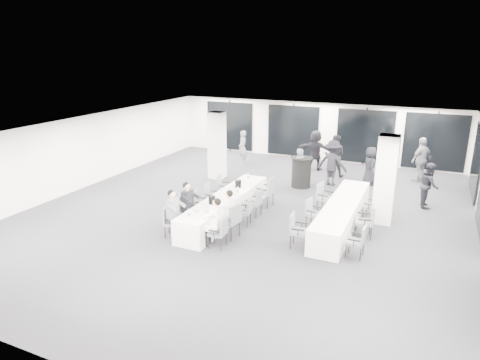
# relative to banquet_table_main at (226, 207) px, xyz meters

# --- Properties ---
(room) EXTENTS (14.04, 16.04, 2.84)m
(room) POSITION_rel_banquet_table_main_xyz_m (1.35, 1.83, 1.01)
(room) COLOR #222227
(room) RESTS_ON ground
(column_left) EXTENTS (0.60, 0.60, 2.80)m
(column_left) POSITION_rel_banquet_table_main_xyz_m (-2.33, 3.92, 1.02)
(column_left) COLOR silver
(column_left) RESTS_ON floor
(column_right) EXTENTS (0.60, 0.60, 2.80)m
(column_right) POSITION_rel_banquet_table_main_xyz_m (4.67, 1.72, 1.02)
(column_right) COLOR silver
(column_right) RESTS_ON floor
(banquet_table_main) EXTENTS (0.90, 5.00, 0.75)m
(banquet_table_main) POSITION_rel_banquet_table_main_xyz_m (0.00, 0.00, 0.00)
(banquet_table_main) COLOR silver
(banquet_table_main) RESTS_ON floor
(banquet_table_side) EXTENTS (0.90, 5.00, 0.75)m
(banquet_table_side) POSITION_rel_banquet_table_main_xyz_m (3.56, 0.90, 0.00)
(banquet_table_side) COLOR silver
(banquet_table_side) RESTS_ON floor
(cocktail_table) EXTENTS (0.86, 0.86, 1.19)m
(cocktail_table) POSITION_rel_banquet_table_main_xyz_m (1.28, 4.17, 0.23)
(cocktail_table) COLOR black
(cocktail_table) RESTS_ON floor
(chair_main_left_near) EXTENTS (0.55, 0.57, 0.89)m
(chair_main_left_near) POSITION_rel_banquet_table_main_xyz_m (-0.83, -1.97, 0.13)
(chair_main_left_near) COLOR #53555B
(chair_main_left_near) RESTS_ON floor
(chair_main_left_second) EXTENTS (0.52, 0.57, 0.96)m
(chair_main_left_second) POSITION_rel_banquet_table_main_xyz_m (-0.83, -1.13, 0.17)
(chair_main_left_second) COLOR #53555B
(chair_main_left_second) RESTS_ON floor
(chair_main_left_mid) EXTENTS (0.52, 0.55, 0.87)m
(chair_main_left_mid) POSITION_rel_banquet_table_main_xyz_m (-0.82, -0.27, 0.12)
(chair_main_left_mid) COLOR #53555B
(chair_main_left_mid) RESTS_ON floor
(chair_main_left_fourth) EXTENTS (0.47, 0.52, 0.89)m
(chair_main_left_fourth) POSITION_rel_banquet_table_main_xyz_m (-0.83, 0.51, 0.13)
(chair_main_left_fourth) COLOR #53555B
(chair_main_left_fourth) RESTS_ON floor
(chair_main_left_far) EXTENTS (0.56, 0.59, 0.94)m
(chair_main_left_far) POSITION_rel_banquet_table_main_xyz_m (-0.83, 1.46, 0.16)
(chair_main_left_far) COLOR #53555B
(chair_main_left_far) RESTS_ON floor
(chair_main_right_near) EXTENTS (0.46, 0.51, 0.88)m
(chair_main_right_near) POSITION_rel_banquet_table_main_xyz_m (0.83, -2.04, 0.13)
(chair_main_right_near) COLOR #53555B
(chair_main_right_near) RESTS_ON floor
(chair_main_right_second) EXTENTS (0.60, 0.64, 1.03)m
(chair_main_right_second) POSITION_rel_banquet_table_main_xyz_m (0.84, -1.31, 0.21)
(chair_main_right_second) COLOR #53555B
(chair_main_right_second) RESTS_ON floor
(chair_main_right_mid) EXTENTS (0.48, 0.52, 0.86)m
(chair_main_right_mid) POSITION_rel_banquet_table_main_xyz_m (0.82, -0.27, 0.11)
(chair_main_right_mid) COLOR #53555B
(chair_main_right_mid) RESTS_ON floor
(chair_main_right_fourth) EXTENTS (0.48, 0.53, 0.89)m
(chair_main_right_fourth) POSITION_rel_banquet_table_main_xyz_m (0.83, 0.53, 0.13)
(chair_main_right_fourth) COLOR #53555B
(chair_main_right_fourth) RESTS_ON floor
(chair_main_right_far) EXTENTS (0.57, 0.62, 1.03)m
(chair_main_right_far) POSITION_rel_banquet_table_main_xyz_m (0.84, 1.55, 0.21)
(chair_main_right_far) COLOR #53555B
(chair_main_right_far) RESTS_ON floor
(chair_side_left_near) EXTENTS (0.52, 0.57, 0.96)m
(chair_side_left_near) POSITION_rel_banquet_table_main_xyz_m (2.72, -1.11, 0.17)
(chair_side_left_near) COLOR #53555B
(chair_side_left_near) RESTS_ON floor
(chair_side_left_mid) EXTENTS (0.51, 0.55, 0.87)m
(chair_side_left_mid) POSITION_rel_banquet_table_main_xyz_m (2.73, 0.48, 0.12)
(chair_side_left_mid) COLOR #53555B
(chair_side_left_mid) RESTS_ON floor
(chair_side_left_far) EXTENTS (0.56, 0.60, 0.96)m
(chair_side_left_far) POSITION_rel_banquet_table_main_xyz_m (2.72, 1.93, 0.18)
(chair_side_left_far) COLOR #53555B
(chair_side_left_far) RESTS_ON floor
(chair_side_right_near) EXTENTS (0.46, 0.51, 0.89)m
(chair_side_right_near) POSITION_rel_banquet_table_main_xyz_m (4.39, -1.06, 0.13)
(chair_side_right_near) COLOR #53555B
(chair_side_right_near) RESTS_ON floor
(chair_side_right_mid) EXTENTS (0.60, 0.63, 0.99)m
(chair_side_right_mid) POSITION_rel_banquet_table_main_xyz_m (4.39, 0.31, 0.19)
(chair_side_right_mid) COLOR #53555B
(chair_side_right_mid) RESTS_ON floor
(chair_side_right_far) EXTENTS (0.54, 0.57, 0.90)m
(chair_side_right_far) POSITION_rel_banquet_table_main_xyz_m (4.38, 1.75, 0.14)
(chair_side_right_far) COLOR #53555B
(chair_side_right_far) RESTS_ON floor
(seated_guest_a) EXTENTS (0.50, 0.38, 1.44)m
(seated_guest_a) POSITION_rel_banquet_table_main_xyz_m (-0.67, -1.95, 0.44)
(seated_guest_a) COLOR slate
(seated_guest_a) RESTS_ON floor
(seated_guest_b) EXTENTS (0.50, 0.38, 1.44)m
(seated_guest_b) POSITION_rel_banquet_table_main_xyz_m (-0.67, -1.14, 0.44)
(seated_guest_b) COLOR black
(seated_guest_b) RESTS_ON floor
(seated_guest_c) EXTENTS (0.50, 0.38, 1.44)m
(seated_guest_c) POSITION_rel_banquet_table_main_xyz_m (0.67, -2.04, 0.44)
(seated_guest_c) COLOR white
(seated_guest_c) RESTS_ON floor
(seated_guest_d) EXTENTS (0.50, 0.38, 1.44)m
(seated_guest_d) POSITION_rel_banquet_table_main_xyz_m (0.67, -1.29, 0.44)
(seated_guest_d) COLOR white
(seated_guest_d) RESTS_ON floor
(standing_guest_a) EXTENTS (0.76, 0.81, 1.76)m
(standing_guest_a) POSITION_rel_banquet_table_main_xyz_m (1.24, 4.15, 0.50)
(standing_guest_a) COLOR slate
(standing_guest_a) RESTS_ON floor
(standing_guest_b) EXTENTS (1.06, 0.74, 2.04)m
(standing_guest_b) POSITION_rel_banquet_table_main_xyz_m (2.14, 6.19, 0.65)
(standing_guest_b) COLOR black
(standing_guest_b) RESTS_ON floor
(standing_guest_c) EXTENTS (1.43, 0.87, 2.09)m
(standing_guest_c) POSITION_rel_banquet_table_main_xyz_m (2.33, 4.89, 0.67)
(standing_guest_c) COLOR black
(standing_guest_c) RESTS_ON floor
(standing_guest_d) EXTENTS (1.30, 1.40, 2.10)m
(standing_guest_d) POSITION_rel_banquet_table_main_xyz_m (5.54, 6.85, 0.68)
(standing_guest_d) COLOR slate
(standing_guest_d) RESTS_ON floor
(standing_guest_e) EXTENTS (0.79, 0.98, 1.76)m
(standing_guest_e) POSITION_rel_banquet_table_main_xyz_m (3.70, 5.55, 0.51)
(standing_guest_e) COLOR black
(standing_guest_e) RESTS_ON floor
(standing_guest_f) EXTENTS (1.90, 0.77, 2.05)m
(standing_guest_f) POSITION_rel_banquet_table_main_xyz_m (1.12, 6.89, 0.65)
(standing_guest_f) COLOR black
(standing_guest_f) RESTS_ON floor
(standing_guest_g) EXTENTS (0.85, 0.85, 1.83)m
(standing_guest_g) POSITION_rel_banquet_table_main_xyz_m (-2.25, 6.38, 0.54)
(standing_guest_g) COLOR slate
(standing_guest_g) RESTS_ON floor
(standing_guest_h) EXTENTS (0.64, 0.92, 1.78)m
(standing_guest_h) POSITION_rel_banquet_table_main_xyz_m (5.92, 3.80, 0.52)
(standing_guest_h) COLOR black
(standing_guest_h) RESTS_ON floor
(ice_bucket_near) EXTENTS (0.21, 0.21, 0.24)m
(ice_bucket_near) POSITION_rel_banquet_table_main_xyz_m (-0.06, -0.81, 0.49)
(ice_bucket_near) COLOR black
(ice_bucket_near) RESTS_ON banquet_table_main
(ice_bucket_far) EXTENTS (0.22, 0.22, 0.25)m
(ice_bucket_far) POSITION_rel_banquet_table_main_xyz_m (-0.01, 0.99, 0.50)
(ice_bucket_far) COLOR black
(ice_bucket_far) RESTS_ON banquet_table_main
(water_bottle_a) EXTENTS (0.08, 0.08, 0.24)m
(water_bottle_a) POSITION_rel_banquet_table_main_xyz_m (-0.12, -2.06, 0.49)
(water_bottle_a) COLOR silver
(water_bottle_a) RESTS_ON banquet_table_main
(water_bottle_b) EXTENTS (0.07, 0.07, 0.21)m
(water_bottle_b) POSITION_rel_banquet_table_main_xyz_m (0.25, 0.39, 0.48)
(water_bottle_b) COLOR silver
(water_bottle_b) RESTS_ON banquet_table_main
(water_bottle_c) EXTENTS (0.07, 0.07, 0.23)m
(water_bottle_c) POSITION_rel_banquet_table_main_xyz_m (-0.06, 1.94, 0.49)
(water_bottle_c) COLOR silver
(water_bottle_c) RESTS_ON banquet_table_main
(plate_a) EXTENTS (0.21, 0.21, 0.03)m
(plate_a) POSITION_rel_banquet_table_main_xyz_m (-0.15, -1.60, 0.39)
(plate_a) COLOR white
(plate_a) RESTS_ON banquet_table_main
(plate_b) EXTENTS (0.20, 0.20, 0.03)m
(plate_b) POSITION_rel_banquet_table_main_xyz_m (0.13, -1.51, 0.39)
(plate_b) COLOR white
(plate_b) RESTS_ON banquet_table_main
(plate_c) EXTENTS (0.22, 0.22, 0.03)m
(plate_c) POSITION_rel_banquet_table_main_xyz_m (0.05, -0.71, 0.39)
(plate_c) COLOR white
(plate_c) RESTS_ON banquet_table_main
(wine_glass) EXTENTS (0.07, 0.07, 0.19)m
(wine_glass) POSITION_rel_banquet_table_main_xyz_m (0.15, -1.87, 0.51)
(wine_glass) COLOR silver
(wine_glass) RESTS_ON banquet_table_main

